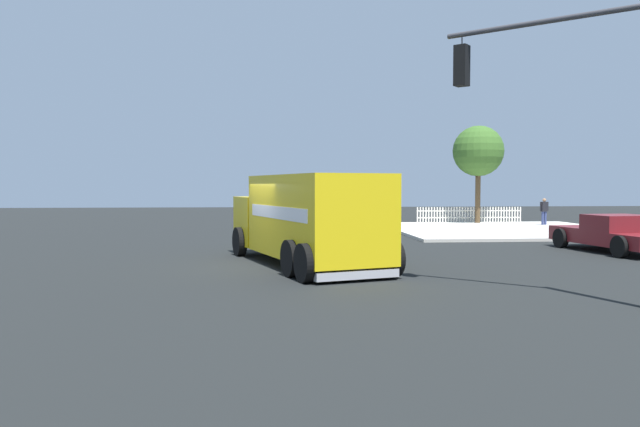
{
  "coord_description": "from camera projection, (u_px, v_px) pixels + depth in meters",
  "views": [
    {
      "loc": [
        -0.0,
        18.68,
        2.45
      ],
      "look_at": [
        -1.59,
        0.43,
        1.6
      ],
      "focal_mm": 33.97,
      "sensor_mm": 36.0,
      "label": 1
    }
  ],
  "objects": [
    {
      "name": "sidewalk_corner_near",
      "position": [
        505.0,
        230.0,
        32.41
      ],
      "size": [
        12.02,
        12.02,
        0.14
      ],
      "primitive_type": "cube",
      "color": "beige",
      "rests_on": "ground"
    },
    {
      "name": "traffic_light_primary",
      "position": [
        579.0,
        107.0,
        12.7
      ],
      "size": [
        3.38,
        3.02,
        6.23
      ],
      "color": "#38383D",
      "rests_on": "ground"
    },
    {
      "name": "shade_tree_near",
      "position": [
        478.0,
        151.0,
        37.24
      ],
      "size": [
        3.12,
        3.12,
        5.99
      ],
      "color": "brown",
      "rests_on": "sidewalk_corner_near"
    },
    {
      "name": "pedestrian_near_corner",
      "position": [
        544.0,
        210.0,
        35.53
      ],
      "size": [
        0.53,
        0.24,
        1.56
      ],
      "color": "navy",
      "rests_on": "sidewalk_corner_near"
    },
    {
      "name": "delivery_truck",
      "position": [
        306.0,
        218.0,
        18.45
      ],
      "size": [
        4.84,
        8.22,
        2.76
      ],
      "color": "yellow",
      "rests_on": "ground"
    },
    {
      "name": "ground_plane",
      "position": [
        268.0,
        265.0,
        18.7
      ],
      "size": [
        100.0,
        100.0,
        0.0
      ],
      "primitive_type": "plane",
      "color": "black"
    },
    {
      "name": "pickup_maroon",
      "position": [
        614.0,
        232.0,
        22.2
      ],
      "size": [
        2.7,
        5.38,
        1.38
      ],
      "color": "maroon",
      "rests_on": "ground"
    },
    {
      "name": "picket_fence_run",
      "position": [
        469.0,
        214.0,
        38.12
      ],
      "size": [
        6.76,
        0.05,
        0.95
      ],
      "color": "silver",
      "rests_on": "sidewalk_corner_near"
    }
  ]
}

